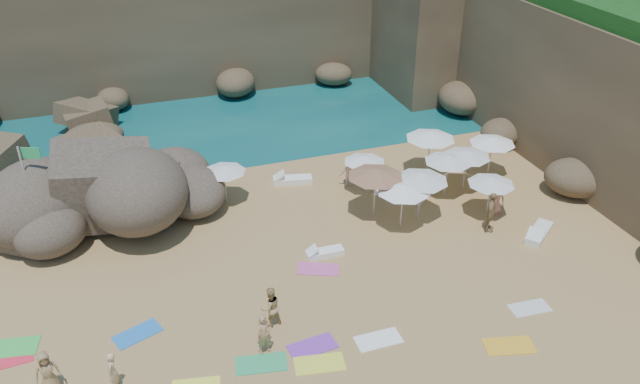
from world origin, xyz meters
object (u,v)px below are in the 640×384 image
object	(u,v)px
person_stand_1	(270,307)
person_stand_5	(100,206)
flag_pole	(30,181)
lounger_0	(411,189)
person_stand_6	(112,371)
parasol_1	(467,153)
parasol_0	(224,169)
person_stand_2	(349,172)
person_stand_4	(496,198)
rock_outcrop	(134,238)
person_stand_3	(491,212)
parasol_2	(493,140)

from	to	relation	value
person_stand_1	person_stand_5	xyz separation A→B (m)	(-5.55, 9.30, -0.04)
flag_pole	lounger_0	size ratio (longest dim) A/B	2.73
person_stand_6	parasol_1	bearing A→B (deg)	128.52
parasol_0	parasol_1	bearing A→B (deg)	-12.92
person_stand_2	person_stand_4	size ratio (longest dim) A/B	0.96
person_stand_4	person_stand_5	xyz separation A→B (m)	(-17.52, 5.29, -0.01)
person_stand_2	rock_outcrop	bearing A→B (deg)	25.64
parasol_1	person_stand_5	world-z (taller)	parasol_1
lounger_0	person_stand_5	world-z (taller)	person_stand_5
person_stand_2	person_stand_3	world-z (taller)	person_stand_3
parasol_1	person_stand_5	xyz separation A→B (m)	(-17.27, 2.80, -1.24)
lounger_0	person_stand_4	world-z (taller)	person_stand_4
person_stand_3	person_stand_4	distance (m)	1.60
lounger_0	person_stand_6	world-z (taller)	person_stand_6
parasol_2	person_stand_6	world-z (taller)	parasol_2
person_stand_1	person_stand_4	distance (m)	12.63
parasol_1	rock_outcrop	bearing A→B (deg)	176.84
person_stand_1	person_stand_4	bearing A→B (deg)	-175.13
flag_pole	person_stand_1	distance (m)	12.04
person_stand_4	rock_outcrop	bearing A→B (deg)	-151.78
person_stand_2	person_stand_6	bearing A→B (deg)	58.32
person_stand_5	person_stand_2	bearing A→B (deg)	-20.80
person_stand_4	person_stand_5	world-z (taller)	person_stand_4
flag_pole	parasol_2	bearing A→B (deg)	-3.58
person_stand_1	parasol_2	bearing A→B (deg)	-165.44
person_stand_6	person_stand_2	bearing A→B (deg)	144.16
lounger_0	rock_outcrop	bearing A→B (deg)	171.12
person_stand_6	person_stand_4	bearing A→B (deg)	121.09
parasol_1	person_stand_6	distance (m)	18.98
flag_pole	person_stand_5	bearing A→B (deg)	12.97
flag_pole	person_stand_4	world-z (taller)	flag_pole
flag_pole	person_stand_4	bearing A→B (deg)	-13.26
flag_pole	parasol_0	bearing A→B (deg)	2.82
parasol_1	person_stand_2	size ratio (longest dim) A/B	1.51
person_stand_1	parasol_0	bearing A→B (deg)	-105.07
parasol_2	person_stand_5	world-z (taller)	parasol_2
person_stand_4	person_stand_1	bearing A→B (deg)	-121.57
rock_outcrop	person_stand_4	distance (m)	16.67
parasol_0	person_stand_2	xyz separation A→B (m)	(6.19, -0.41, -1.05)
person_stand_6	parasol_2	bearing A→B (deg)	128.46
lounger_0	person_stand_1	world-z (taller)	person_stand_1
rock_outcrop	person_stand_6	bearing A→B (deg)	-98.07
person_stand_3	person_stand_5	distance (m)	17.68
rock_outcrop	person_stand_3	size ratio (longest dim) A/B	4.74
flag_pole	lounger_0	bearing A→B (deg)	-5.38
parasol_0	person_stand_3	xyz separation A→B (m)	(10.68, -6.31, -0.86)
person_stand_2	flag_pole	bearing A→B (deg)	18.51
parasol_1	person_stand_1	xyz separation A→B (m)	(-11.72, -6.50, -1.20)
lounger_0	person_stand_2	bearing A→B (deg)	141.96
flag_pole	lounger_0	distance (m)	17.50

